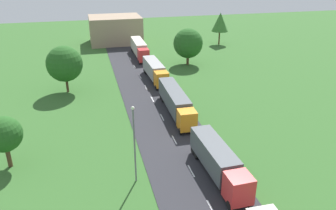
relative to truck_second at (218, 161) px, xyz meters
name	(u,v)px	position (x,y,z in m)	size (l,w,h in m)	color
road	(210,206)	(-2.56, -4.41, -2.03)	(10.00, 140.00, 0.06)	#2B2B30
truck_second	(218,161)	(0.00, 0.00, 0.00)	(2.77, 11.86, 3.43)	red
truck_third	(176,101)	(-0.13, 17.18, 0.07)	(2.78, 14.68, 3.57)	orange
truck_fourth	(155,70)	(0.04, 33.35, 0.03)	(2.77, 12.35, 3.51)	orange
truck_fifth	(139,48)	(-0.02, 51.45, 0.16)	(2.60, 13.95, 3.79)	red
truck_sixth	(128,33)	(-0.31, 70.94, 0.14)	(2.81, 12.91, 3.71)	blue
lamppost_second	(134,141)	(-8.96, 1.43, 2.91)	(0.36, 0.36, 8.96)	slate
tree_birch	(4,134)	(-22.84, 7.82, 2.19)	(4.14, 4.14, 6.35)	#513823
tree_maple	(188,43)	(9.69, 42.35, 2.85)	(6.68, 6.68, 8.26)	#513823
tree_ash	(220,22)	(24.34, 59.17, 4.23)	(4.70, 4.70, 8.90)	#513823
tree_lime	(64,64)	(-16.86, 31.00, 3.28)	(6.39, 6.39, 8.54)	#513823
distant_building	(115,30)	(-4.10, 68.38, 1.73)	(14.43, 11.62, 7.58)	#9E846B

